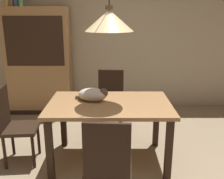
% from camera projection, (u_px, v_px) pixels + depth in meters
% --- Properties ---
extents(back_wall, '(6.40, 0.10, 2.90)m').
position_uv_depth(back_wall, '(113.00, 30.00, 4.72)').
color(back_wall, beige).
rests_on(back_wall, ground).
extents(dining_table, '(1.40, 0.90, 0.75)m').
position_uv_depth(dining_table, '(108.00, 111.00, 2.96)').
color(dining_table, '#A87A4C').
rests_on(dining_table, ground).
extents(chair_left_side, '(0.43, 0.43, 0.93)m').
position_uv_depth(chair_left_side, '(12.00, 122.00, 2.99)').
color(chair_left_side, black).
rests_on(chair_left_side, ground).
extents(chair_far_back, '(0.43, 0.43, 0.93)m').
position_uv_depth(chair_far_back, '(109.00, 99.00, 3.84)').
color(chair_far_back, black).
rests_on(chair_far_back, ground).
extents(chair_near_front, '(0.43, 0.43, 0.93)m').
position_uv_depth(chair_near_front, '(107.00, 164.00, 2.16)').
color(chair_near_front, black).
rests_on(chair_near_front, ground).
extents(cat_sleeping, '(0.40, 0.30, 0.16)m').
position_uv_depth(cat_sleeping, '(92.00, 94.00, 2.98)').
color(cat_sleeping, beige).
rests_on(cat_sleeping, dining_table).
extents(pendant_lamp, '(0.52, 0.52, 1.30)m').
position_uv_depth(pendant_lamp, '(108.00, 20.00, 2.68)').
color(pendant_lamp, beige).
extents(hutch_bookcase, '(1.12, 0.45, 1.85)m').
position_uv_depth(hutch_bookcase, '(39.00, 63.00, 4.55)').
color(hutch_bookcase, '#A87A4C').
rests_on(hutch_bookcase, ground).
extents(book_yellow_short, '(0.04, 0.20, 0.18)m').
position_uv_depth(book_yellow_short, '(8.00, 1.00, 4.25)').
color(book_yellow_short, gold).
rests_on(book_yellow_short, hutch_bookcase).
extents(book_brown_thick, '(0.06, 0.24, 0.22)m').
position_uv_depth(book_brown_thick, '(12.00, 0.00, 4.25)').
color(book_brown_thick, brown).
rests_on(book_brown_thick, hutch_bookcase).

